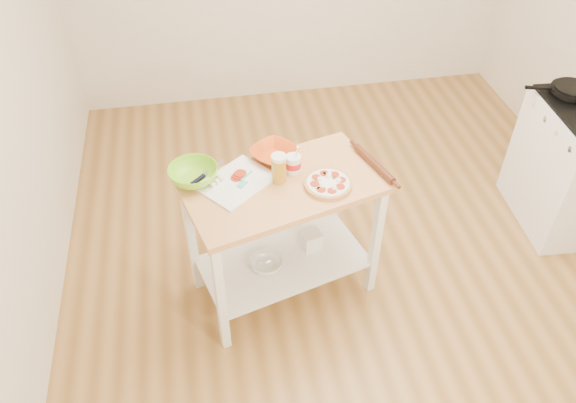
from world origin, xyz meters
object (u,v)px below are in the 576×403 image
(shelf_bin, at_px, (311,239))
(cutting_board, at_px, (236,182))
(beer_pint, at_px, (279,168))
(rolling_pin, at_px, (374,164))
(prep_island, at_px, (283,216))
(orange_bowl, at_px, (274,154))
(shelf_glass_bowl, at_px, (266,264))
(pizza, at_px, (328,183))
(green_bowl, at_px, (193,174))
(spatula, at_px, (244,180))
(skillet, at_px, (572,90))
(yogurt_tub, at_px, (293,164))
(knife, at_px, (203,175))

(shelf_bin, bearing_deg, cutting_board, -175.96)
(beer_pint, height_order, rolling_pin, beer_pint)
(prep_island, relative_size, beer_pint, 7.08)
(cutting_board, relative_size, orange_bowl, 1.91)
(beer_pint, bearing_deg, shelf_glass_bowl, -142.96)
(rolling_pin, height_order, shelf_glass_bowl, rolling_pin)
(prep_island, height_order, shelf_glass_bowl, prep_island)
(cutting_board, height_order, beer_pint, beer_pint)
(prep_island, relative_size, pizza, 4.52)
(cutting_board, distance_m, green_bowl, 0.24)
(prep_island, xyz_separation_m, spatula, (-0.21, 0.06, 0.27))
(cutting_board, relative_size, green_bowl, 1.78)
(cutting_board, xyz_separation_m, rolling_pin, (0.81, -0.00, 0.01))
(skillet, distance_m, yogurt_tub, 2.05)
(prep_island, xyz_separation_m, pizza, (0.25, -0.06, 0.27))
(skillet, distance_m, knife, 2.55)
(skillet, xyz_separation_m, knife, (-2.52, -0.40, -0.06))
(prep_island, bearing_deg, yogurt_tub, 52.10)
(prep_island, height_order, spatula, spatula)
(prep_island, distance_m, beer_pint, 0.34)
(green_bowl, bearing_deg, knife, 13.52)
(spatula, relative_size, green_bowl, 0.50)
(shelf_bin, bearing_deg, beer_pint, -165.13)
(spatula, xyz_separation_m, knife, (-0.23, 0.08, 0.00))
(green_bowl, bearing_deg, orange_bowl, 14.19)
(spatula, bearing_deg, shelf_glass_bowl, -91.40)
(beer_pint, distance_m, shelf_glass_bowl, 0.71)
(knife, bearing_deg, pizza, -57.48)
(prep_island, bearing_deg, green_bowl, 166.11)
(shelf_glass_bowl, bearing_deg, prep_island, 19.38)
(green_bowl, distance_m, rolling_pin, 1.05)
(orange_bowl, xyz_separation_m, beer_pint, (-0.01, -0.21, 0.06))
(knife, relative_size, shelf_bin, 1.70)
(knife, relative_size, yogurt_tub, 1.09)
(green_bowl, bearing_deg, skillet, 9.06)
(prep_island, relative_size, shelf_glass_bowl, 5.91)
(orange_bowl, bearing_deg, skillet, 7.84)
(orange_bowl, bearing_deg, shelf_glass_bowl, -110.57)
(knife, height_order, green_bowl, green_bowl)
(green_bowl, bearing_deg, prep_island, -13.89)
(pizza, distance_m, green_bowl, 0.76)
(cutting_board, height_order, yogurt_tub, yogurt_tub)
(rolling_pin, bearing_deg, spatula, -179.89)
(orange_bowl, height_order, shelf_glass_bowl, orange_bowl)
(pizza, relative_size, shelf_bin, 2.22)
(knife, height_order, yogurt_tub, yogurt_tub)
(green_bowl, height_order, shelf_glass_bowl, green_bowl)
(spatula, relative_size, knife, 0.68)
(green_bowl, xyz_separation_m, shelf_bin, (0.69, -0.03, -0.62))
(spatula, bearing_deg, shelf_bin, -40.92)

